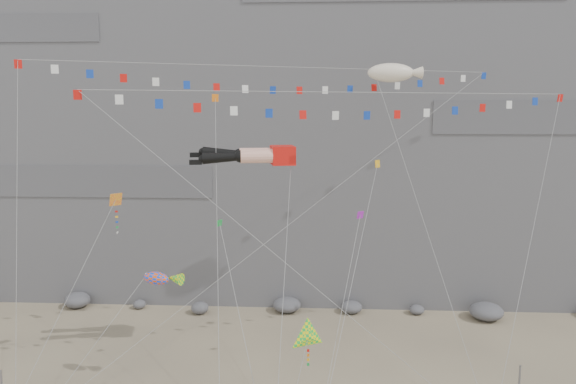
% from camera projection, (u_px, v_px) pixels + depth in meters
% --- Properties ---
extents(cliff, '(80.00, 28.00, 50.00)m').
position_uv_depth(cliff, '(294.00, 53.00, 63.50)').
color(cliff, slate).
rests_on(cliff, ground).
extents(talus_boulders, '(60.00, 3.00, 1.20)m').
position_uv_depth(talus_boulders, '(287.00, 305.00, 52.29)').
color(talus_boulders, slate).
rests_on(talus_boulders, ground).
extents(legs_kite, '(7.31, 13.89, 20.03)m').
position_uv_depth(legs_kite, '(254.00, 156.00, 38.20)').
color(legs_kite, red).
rests_on(legs_kite, ground).
extents(flag_banner_upper, '(32.48, 20.18, 29.29)m').
position_uv_depth(flag_banner_upper, '(286.00, 67.00, 40.83)').
color(flag_banner_upper, red).
rests_on(flag_banner_upper, ground).
extents(flag_banner_lower, '(30.94, 11.84, 22.45)m').
position_uv_depth(flag_banner_lower, '(352.00, 93.00, 35.88)').
color(flag_banner_lower, red).
rests_on(flag_banner_lower, ground).
extents(harlequin_kite, '(5.53, 8.89, 15.53)m').
position_uv_depth(harlequin_kite, '(115.00, 200.00, 37.95)').
color(harlequin_kite, red).
rests_on(harlequin_kite, ground).
extents(fish_windsock, '(7.95, 6.91, 11.55)m').
position_uv_depth(fish_windsock, '(156.00, 279.00, 36.40)').
color(fish_windsock, '#FB530C').
rests_on(fish_windsock, ground).
extents(delta_kite, '(2.68, 2.90, 8.02)m').
position_uv_depth(delta_kite, '(308.00, 337.00, 29.79)').
color(delta_kite, '#FFF10D').
rests_on(delta_kite, ground).
extents(blimp_windsock, '(7.22, 13.61, 25.34)m').
position_uv_depth(blimp_windsock, '(391.00, 73.00, 42.26)').
color(blimp_windsock, '#F6E6CA').
rests_on(blimp_windsock, ground).
extents(small_kite_a, '(2.85, 12.89, 23.07)m').
position_uv_depth(small_kite_a, '(215.00, 103.00, 39.16)').
color(small_kite_a, orange).
rests_on(small_kite_a, ground).
extents(small_kite_b, '(3.60, 9.56, 15.04)m').
position_uv_depth(small_kite_b, '(360.00, 218.00, 37.06)').
color(small_kite_b, purple).
rests_on(small_kite_b, ground).
extents(small_kite_c, '(5.02, 10.88, 15.85)m').
position_uv_depth(small_kite_c, '(221.00, 228.00, 36.98)').
color(small_kite_c, green).
rests_on(small_kite_c, ground).
extents(small_kite_d, '(5.29, 15.39, 21.31)m').
position_uv_depth(small_kite_d, '(377.00, 168.00, 40.55)').
color(small_kite_d, '#FFB215').
rests_on(small_kite_d, ground).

